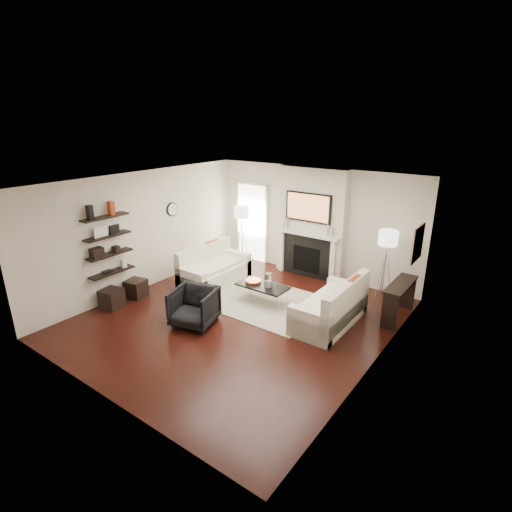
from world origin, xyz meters
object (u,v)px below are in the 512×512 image
Objects in this scene: armchair at (194,305)px; ottoman_near at (136,288)px; lamp_left_shade at (242,212)px; loveseat_left_base at (215,275)px; coffee_table at (263,286)px; lamp_right_shade at (388,238)px; loveseat_right_base at (329,313)px.

armchair is 2.01× the size of ottoman_near.
armchair is 2.01× the size of lamp_left_shade.
coffee_table is (1.54, -0.20, 0.19)m from loveseat_left_base.
loveseat_left_base is at bearing 59.98° from ottoman_near.
lamp_left_shade is 3.90m from lamp_right_shade.
ottoman_near is at bearing -101.47° from lamp_left_shade.
lamp_left_shade is 1.00× the size of ottoman_near.
armchair is 1.94m from ottoman_near.
lamp_left_shade is at bearing 138.13° from coffee_table.
ottoman_near is at bearing -150.42° from coffee_table.
lamp_right_shade is at bearing 21.16° from loveseat_left_base.
lamp_left_shade and lamp_right_shade have the same top height.
loveseat_left_base is 2.01m from armchair.
lamp_right_shade reaches higher than ottoman_near.
loveseat_left_base and coffee_table have the same top height.
loveseat_right_base is at bearing 19.72° from ottoman_near.
loveseat_left_base is 4.50× the size of lamp_right_shade.
ottoman_near is (-2.47, -1.40, -0.20)m from coffee_table.
lamp_right_shade is 5.56m from ottoman_near.
lamp_right_shade is at bearing -0.87° from lamp_left_shade.
ottoman_near is (-1.93, 0.12, -0.20)m from armchair.
lamp_left_shade is 1.00× the size of lamp_right_shade.
loveseat_left_base is 2.23× the size of armchair.
lamp_right_shade is (3.59, 1.39, 1.24)m from loveseat_left_base.
loveseat_left_base is 1.85m from ottoman_near.
ottoman_near is (-4.02, -1.44, -0.01)m from loveseat_right_base.
lamp_right_shade is at bearing 33.53° from ottoman_near.
coffee_table is 2.75× the size of lamp_right_shade.
lamp_right_shade is (2.59, 3.12, 1.05)m from armchair.
lamp_left_shade is (-1.85, 1.65, 1.05)m from coffee_table.
armchair is at bearing -3.62° from ottoman_near.
loveseat_right_base is at bearing -3.00° from loveseat_left_base.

